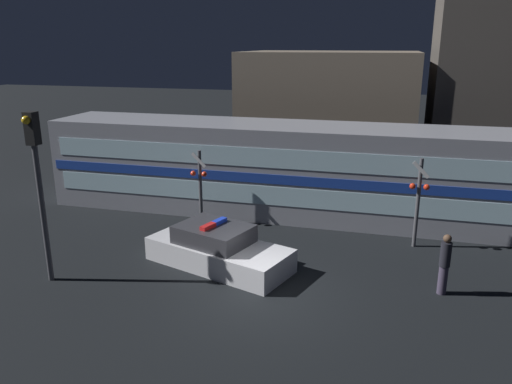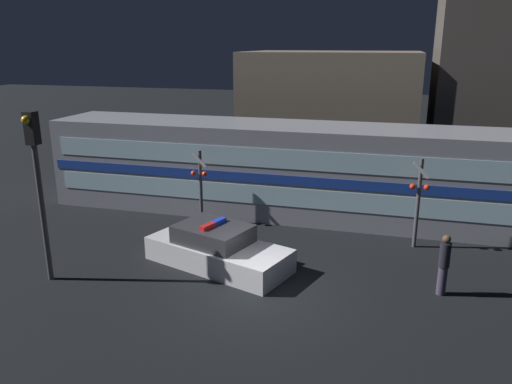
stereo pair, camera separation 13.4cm
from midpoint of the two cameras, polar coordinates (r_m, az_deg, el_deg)
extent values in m
plane|color=black|center=(14.09, 0.36, -11.76)|extent=(120.00, 120.00, 0.00)
cube|color=gray|center=(20.17, 3.08, 2.60)|extent=(19.35, 3.19, 3.63)
cube|color=#193899|center=(18.65, 2.05, 1.44)|extent=(18.96, 0.03, 0.36)
cube|color=silver|center=(18.84, 2.03, -0.47)|extent=(18.38, 0.02, 0.73)
cube|color=silver|center=(18.46, 2.08, 3.83)|extent=(18.38, 0.02, 0.73)
cube|color=silver|center=(15.74, -4.49, -7.12)|extent=(4.91, 3.22, 0.74)
cube|color=#333338|center=(15.60, -5.07, -4.79)|extent=(2.59, 2.25, 0.55)
cube|color=red|center=(15.28, -5.76, -3.94)|extent=(0.37, 0.59, 0.12)
cube|color=blue|center=(15.69, -4.47, -3.35)|extent=(0.37, 0.59, 0.12)
cylinder|color=#3F384C|center=(14.92, 20.30, -9.39)|extent=(0.25, 0.25, 0.83)
cylinder|color=black|center=(14.61, 20.60, -6.68)|extent=(0.30, 0.30, 0.70)
sphere|color=brown|center=(14.44, 20.79, -5.00)|extent=(0.23, 0.23, 0.23)
cylinder|color=#4C4C51|center=(17.55, 17.78, -1.25)|extent=(0.13, 0.13, 3.10)
sphere|color=red|center=(17.25, 17.24, 0.64)|extent=(0.20, 0.20, 0.20)
sphere|color=red|center=(17.27, 18.71, 0.53)|extent=(0.20, 0.20, 0.20)
cube|color=white|center=(17.16, 18.14, 2.41)|extent=(0.58, 0.03, 0.58)
cylinder|color=#4C4C51|center=(19.08, -6.57, 0.51)|extent=(0.13, 0.13, 2.87)
sphere|color=red|center=(18.89, -7.39, 2.13)|extent=(0.20, 0.20, 0.20)
sphere|color=red|center=(18.73, -6.13, 2.04)|extent=(0.20, 0.20, 0.20)
cube|color=white|center=(18.73, -6.77, 3.65)|extent=(0.58, 0.03, 0.58)
cylinder|color=#4C4C51|center=(15.44, -23.37, -2.42)|extent=(0.16, 0.16, 4.05)
cube|color=black|center=(14.88, -24.46, 6.63)|extent=(0.30, 0.30, 0.90)
sphere|color=gold|center=(14.69, -25.05, 7.45)|extent=(0.23, 0.23, 0.23)
cube|color=#726656|center=(27.79, 8.22, 9.12)|extent=(9.02, 6.44, 6.29)
camera|label=1|loc=(0.07, -90.22, -0.06)|focal=35.00mm
camera|label=2|loc=(0.07, 89.78, 0.06)|focal=35.00mm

